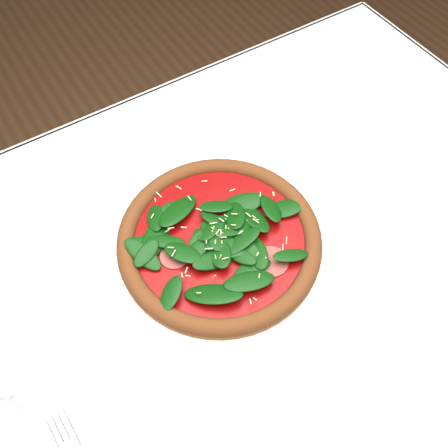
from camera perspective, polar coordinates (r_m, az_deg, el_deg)
ground at (r=1.42m, az=0.25°, el=-19.89°), size 6.00×6.00×0.00m
dining_table at (r=0.81m, az=0.42°, el=-9.18°), size 1.21×0.81×0.75m
plate at (r=0.73m, az=-0.52°, el=-2.43°), size 0.34×0.34×0.01m
pizza at (r=0.72m, az=-0.53°, el=-1.63°), size 0.33×0.33×0.04m
saucer_far at (r=0.92m, az=12.98°, el=11.74°), size 0.12×0.12×0.01m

